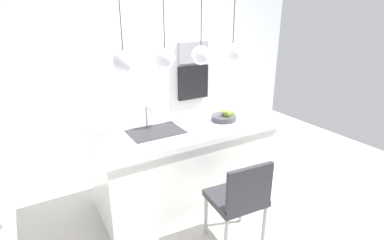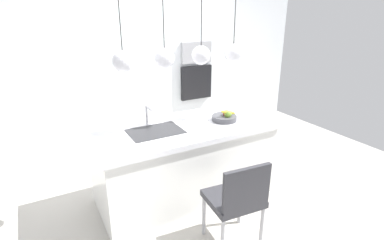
% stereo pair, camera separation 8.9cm
% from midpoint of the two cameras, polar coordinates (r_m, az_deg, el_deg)
% --- Properties ---
extents(floor, '(6.60, 6.60, 0.00)m').
position_cam_midpoint_polar(floor, '(3.69, -2.10, -14.18)').
color(floor, '#BCB7AD').
rests_on(floor, ground).
extents(back_wall, '(6.00, 0.10, 2.60)m').
position_cam_midpoint_polar(back_wall, '(4.64, -12.24, 9.98)').
color(back_wall, white).
rests_on(back_wall, ground).
extents(kitchen_island, '(2.02, 0.93, 0.89)m').
position_cam_midpoint_polar(kitchen_island, '(3.46, -2.19, -8.01)').
color(kitchen_island, white).
rests_on(kitchen_island, ground).
extents(sink_basin, '(0.56, 0.40, 0.02)m').
position_cam_midpoint_polar(sink_basin, '(3.14, -7.75, -2.32)').
color(sink_basin, '#2D2D30').
rests_on(sink_basin, kitchen_island).
extents(faucet, '(0.02, 0.17, 0.22)m').
position_cam_midpoint_polar(faucet, '(3.27, -9.34, 1.30)').
color(faucet, silver).
rests_on(faucet, kitchen_island).
extents(fruit_bowl, '(0.29, 0.29, 0.15)m').
position_cam_midpoint_polar(fruit_bowl, '(3.44, 5.52, 0.66)').
color(fruit_bowl, '#4C4C51').
rests_on(fruit_bowl, kitchen_island).
extents(microwave, '(0.54, 0.08, 0.34)m').
position_cam_midpoint_polar(microwave, '(4.98, -0.36, 12.84)').
color(microwave, '#9E9EA3').
rests_on(microwave, back_wall).
extents(oven, '(0.56, 0.08, 0.56)m').
position_cam_midpoint_polar(oven, '(5.07, -0.34, 7.22)').
color(oven, black).
rests_on(oven, back_wall).
extents(chair_near, '(0.50, 0.47, 0.88)m').
position_cam_midpoint_polar(chair_near, '(2.78, 8.18, -14.43)').
color(chair_near, '#333338').
rests_on(chair_near, ground).
extents(pendant_light_left, '(0.20, 0.20, 0.80)m').
position_cam_midpoint_polar(pendant_light_left, '(2.84, -13.84, 10.84)').
color(pendant_light_left, silver).
extents(pendant_light_center_left, '(0.20, 0.20, 0.80)m').
position_cam_midpoint_polar(pendant_light_center_left, '(2.99, -6.08, 11.71)').
color(pendant_light_center_left, silver).
extents(pendant_light_center_right, '(0.20, 0.20, 0.80)m').
position_cam_midpoint_polar(pendant_light_center_right, '(3.18, 0.89, 12.32)').
color(pendant_light_center_right, silver).
extents(pendant_light_right, '(0.20, 0.20, 0.80)m').
position_cam_midpoint_polar(pendant_light_right, '(3.42, 7.01, 12.70)').
color(pendant_light_right, silver).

